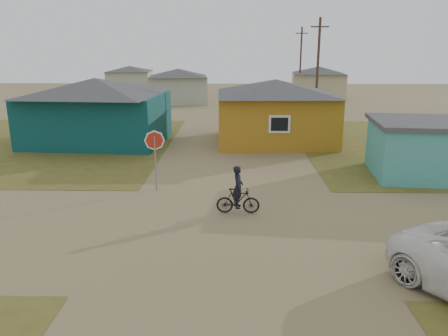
{
  "coord_description": "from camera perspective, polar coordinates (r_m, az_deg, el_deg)",
  "views": [
    {
      "loc": [
        -0.05,
        -13.18,
        5.78
      ],
      "look_at": [
        -0.42,
        3.0,
        1.3
      ],
      "focal_mm": 35.0,
      "sensor_mm": 36.0,
      "label": 1
    }
  ],
  "objects": [
    {
      "name": "house_pale_west",
      "position": [
        47.71,
        -5.97,
        10.69
      ],
      "size": [
        7.04,
        6.15,
        3.6
      ],
      "color": "#A4AB93",
      "rests_on": "ground"
    },
    {
      "name": "grass_nw",
      "position": [
        30.22,
        -26.26,
        2.86
      ],
      "size": [
        20.0,
        18.0,
        0.0
      ],
      "primitive_type": "cube",
      "color": "brown",
      "rests_on": "ground"
    },
    {
      "name": "utility_pole_far",
      "position": [
        51.76,
        9.96,
        13.45
      ],
      "size": [
        1.4,
        0.2,
        8.0
      ],
      "color": "#413027",
      "rests_on": "ground"
    },
    {
      "name": "ground",
      "position": [
        14.39,
        1.4,
        -8.22
      ],
      "size": [
        120.0,
        120.0,
        0.0
      ],
      "primitive_type": "plane",
      "color": "olive"
    },
    {
      "name": "utility_pole_near",
      "position": [
        35.82,
        12.13,
        12.52
      ],
      "size": [
        1.4,
        0.2,
        8.0
      ],
      "color": "#413027",
      "rests_on": "ground"
    },
    {
      "name": "house_beige_east",
      "position": [
        54.26,
        12.2,
        11.0
      ],
      "size": [
        6.95,
        6.05,
        3.6
      ],
      "color": "tan",
      "rests_on": "ground"
    },
    {
      "name": "shed_turquoise",
      "position": [
        22.32,
        26.62,
        2.27
      ],
      "size": [
        6.71,
        4.93,
        2.6
      ],
      "color": "teal",
      "rests_on": "ground"
    },
    {
      "name": "cyclist",
      "position": [
        15.64,
        1.84,
        -3.71
      ],
      "size": [
        1.57,
        0.57,
        1.76
      ],
      "color": "black",
      "rests_on": "ground"
    },
    {
      "name": "house_yellow",
      "position": [
        27.55,
        6.65,
        7.5
      ],
      "size": [
        7.72,
        6.76,
        3.9
      ],
      "color": "#A87319",
      "rests_on": "ground"
    },
    {
      "name": "house_teal",
      "position": [
        28.23,
        -16.27,
        7.29
      ],
      "size": [
        8.93,
        7.08,
        4.0
      ],
      "color": "#0A3A3B",
      "rests_on": "ground"
    },
    {
      "name": "stop_sign",
      "position": [
        18.05,
        -9.03,
        2.77
      ],
      "size": [
        0.82,
        0.22,
        2.55
      ],
      "color": "gray",
      "rests_on": "ground"
    },
    {
      "name": "house_pale_north",
      "position": [
        60.93,
        -12.18,
        11.36
      ],
      "size": [
        6.28,
        5.81,
        3.4
      ],
      "color": "#A4AB93",
      "rests_on": "ground"
    }
  ]
}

